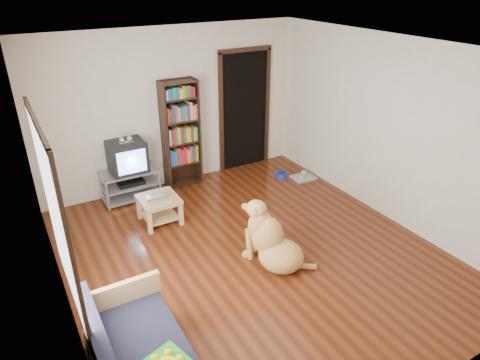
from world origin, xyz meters
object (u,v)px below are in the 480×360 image
laptop (159,198)px  dog_bowl (282,175)px  bookshelf (181,129)px  dog (271,242)px  tv_stand (131,184)px  crt_tv (127,156)px  coffee_table (159,205)px  grey_rag (303,177)px

laptop → dog_bowl: bearing=16.7°
bookshelf → dog: 2.71m
dog_bowl → tv_stand: size_ratio=0.24×
crt_tv → dog: (1.01, -2.55, -0.43)m
tv_stand → coffee_table: tv_stand is taller
dog_bowl → dog: bearing=-128.2°
grey_rag → crt_tv: bearing=164.0°
grey_rag → coffee_table: 2.74m
dog_bowl → bookshelf: bearing=158.3°
tv_stand → bookshelf: bearing=5.6°
laptop → bookshelf: size_ratio=0.19×
grey_rag → dog_bowl: bearing=140.2°
grey_rag → dog: size_ratio=0.42×
crt_tv → dog: 2.78m
dog → bookshelf: bearing=91.4°
tv_stand → crt_tv: (0.00, 0.02, 0.47)m
tv_stand → crt_tv: size_ratio=1.55×
coffee_table → grey_rag: bearing=2.2°
laptop → bookshelf: bookshelf is taller
crt_tv → tv_stand: bearing=-90.0°
tv_stand → dog: (1.01, -2.53, 0.04)m
tv_stand → bookshelf: size_ratio=0.50×
tv_stand → coffee_table: 0.91m
dog_bowl → coffee_table: size_ratio=0.40×
crt_tv → dog: crt_tv is taller
laptop → tv_stand: bearing=106.6°
grey_rag → bookshelf: 2.34m
grey_rag → crt_tv: 3.07m
laptop → dog_bowl: size_ratio=1.52×
dog_bowl → grey_rag: bearing=-39.8°
crt_tv → bookshelf: (0.95, 0.07, 0.26)m
crt_tv → bookshelf: bookshelf is taller
grey_rag → bookshelf: (-1.92, 0.89, 0.99)m
dog_bowl → grey_rag: dog_bowl is taller
dog_bowl → dog: 2.53m
dog_bowl → tv_stand: 2.64m
crt_tv → dog_bowl: bearing=-12.5°
tv_stand → dog: bearing=-68.2°
laptop → bookshelf: (0.80, 1.03, 0.59)m
bookshelf → laptop: bearing=-128.1°
laptop → dog: dog is taller
bookshelf → coffee_table: (-0.80, -1.00, -0.72)m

